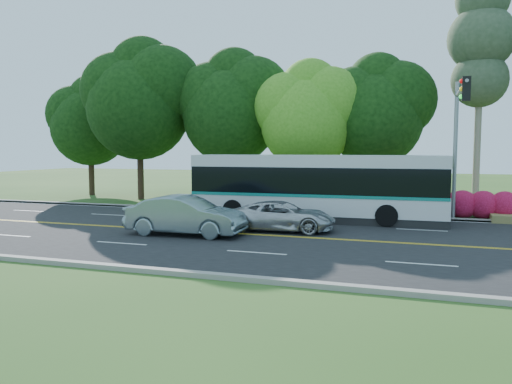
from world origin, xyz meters
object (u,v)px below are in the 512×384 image
(sedan, at_px, (185,216))
(traffic_signal, at_px, (458,127))
(transit_bus, at_px, (316,188))
(suv, at_px, (282,216))

(sedan, bearing_deg, traffic_signal, -61.31)
(traffic_signal, xyz_separation_m, sedan, (-10.97, -6.45, -3.82))
(transit_bus, bearing_deg, sedan, -126.28)
(transit_bus, distance_m, sedan, 7.55)
(traffic_signal, height_order, transit_bus, traffic_signal)
(traffic_signal, bearing_deg, suv, -151.27)
(traffic_signal, xyz_separation_m, transit_bus, (-6.66, -0.30, -3.01))
(sedan, height_order, suv, sedan)
(traffic_signal, relative_size, transit_bus, 0.55)
(sedan, bearing_deg, transit_bus, -36.78)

